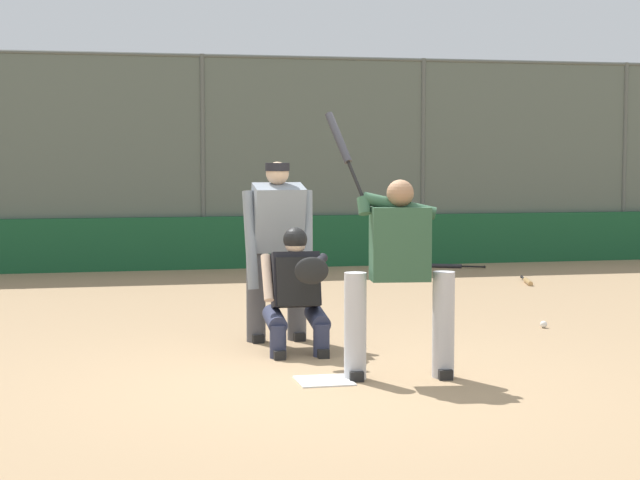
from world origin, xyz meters
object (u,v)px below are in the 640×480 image
batter_at_plate (398,270)px  spare_bat_by_padding (527,281)px  spare_bat_near_backstop (450,266)px  umpire_home (277,245)px  baseball_loose (544,324)px  catcher_behind_plate (297,289)px

batter_at_plate → spare_bat_by_padding: bearing=-114.9°
spare_bat_near_backstop → spare_bat_by_padding: 2.25m
batter_at_plate → umpire_home: batter_at_plate is taller
spare_bat_near_backstop → baseball_loose: size_ratio=10.84×
umpire_home → baseball_loose: (-2.85, -0.19, -0.90)m
umpire_home → spare_bat_by_padding: size_ratio=2.00×
catcher_behind_plate → spare_bat_by_padding: catcher_behind_plate is taller
baseball_loose → spare_bat_by_padding: bearing=-110.9°
catcher_behind_plate → batter_at_plate: bearing=117.6°
catcher_behind_plate → baseball_loose: (-2.80, -0.89, -0.56)m
umpire_home → spare_bat_by_padding: bearing=-139.9°
batter_at_plate → catcher_behind_plate: bearing=-56.6°
spare_bat_by_padding → batter_at_plate: bearing=-17.0°
baseball_loose → batter_at_plate: bearing=43.5°
catcher_behind_plate → spare_bat_by_padding: bearing=-131.2°
batter_at_plate → catcher_behind_plate: batter_at_plate is taller
catcher_behind_plate → spare_bat_by_padding: (-4.22, -4.59, -0.56)m
batter_at_plate → spare_bat_by_padding: (-3.62, -5.80, -0.84)m
baseball_loose → catcher_behind_plate: bearing=17.7°
spare_bat_by_padding → spare_bat_near_backstop: bearing=-155.8°
catcher_behind_plate → baseball_loose: 2.99m
batter_at_plate → catcher_behind_plate: 1.37m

